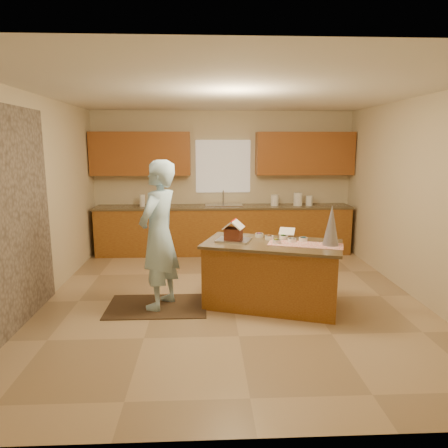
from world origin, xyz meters
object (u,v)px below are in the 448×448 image
Objects in this scene: boy at (159,235)px; gingerbread_house at (234,232)px; tinsel_tree at (331,225)px; island_base at (272,276)px.

boy is 0.95m from gingerbread_house.
gingerbread_house is (-1.18, 0.30, -0.13)m from tinsel_tree.
tinsel_tree is 0.27× the size of boy.
island_base is 0.99m from tinsel_tree.
tinsel_tree is at bearing 108.57° from boy.
gingerbread_house reaches higher than island_base.
tinsel_tree is at bearing -14.06° from gingerbread_house.
tinsel_tree reaches higher than gingerbread_house.
gingerbread_house is at bearing 165.94° from tinsel_tree.
boy reaches higher than island_base.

